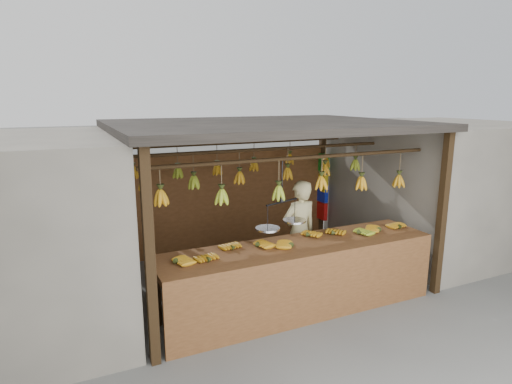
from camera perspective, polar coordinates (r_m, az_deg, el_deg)
name	(u,v)px	position (r m, az deg, el deg)	size (l,w,h in m)	color
ground	(264,277)	(6.79, 1.08, -11.28)	(80.00, 80.00, 0.00)	#5B5B57
stall	(255,149)	(6.56, -0.10, 5.78)	(4.30, 3.30, 2.40)	black
neighbor_right	(440,185)	(8.59, 23.28, 0.82)	(3.00, 3.00, 2.30)	slate
counter	(304,261)	(5.50, 6.36, -9.15)	(3.70, 0.84, 0.96)	brown
hanging_bananas	(263,176)	(6.32, 0.97, 2.19)	(3.63, 2.22, 0.38)	#C18214
balance_scale	(282,222)	(5.44, 3.43, -3.95)	(0.77, 0.46, 0.85)	black
vendor	(299,232)	(6.39, 5.81, -5.38)	(0.57, 0.38, 1.57)	beige
bag_bundles	(323,187)	(8.54, 8.90, 0.60)	(0.08, 0.26, 1.31)	#199926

